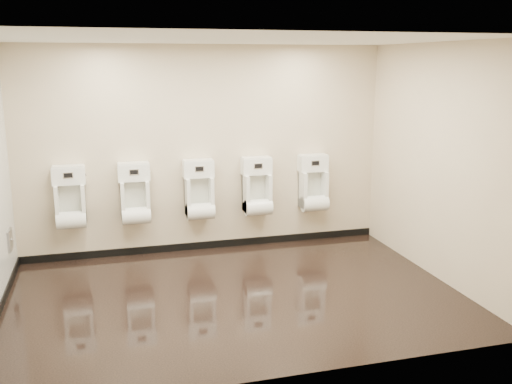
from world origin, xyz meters
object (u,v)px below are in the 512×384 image
access_panel (10,240)px  urinal_1 (135,198)px  urinal_2 (199,194)px  urinal_4 (313,187)px  urinal_3 (257,190)px  urinal_0 (70,202)px

access_panel → urinal_1: (1.51, 0.41, 0.32)m
urinal_2 → urinal_4: size_ratio=1.00×
access_panel → urinal_3: 3.22m
urinal_4 → urinal_0: bearing=180.0°
urinal_3 → access_panel: bearing=-172.6°
urinal_1 → urinal_3: bearing=0.0°
access_panel → urinal_0: size_ratio=0.32×
urinal_1 → urinal_4: same height
urinal_1 → urinal_4: 2.50m
access_panel → urinal_2: size_ratio=0.32×
urinal_4 → urinal_1: bearing=180.0°
access_panel → urinal_0: 0.87m
urinal_4 → access_panel: bearing=-174.2°
urinal_0 → urinal_2: size_ratio=1.00×
urinal_2 → urinal_1: bearing=180.0°
urinal_3 → urinal_4: same height
urinal_3 → urinal_0: bearing=180.0°
urinal_2 → urinal_0: bearing=180.0°
urinal_3 → urinal_2: bearing=180.0°
urinal_1 → urinal_2: same height
urinal_0 → urinal_4: same height
urinal_1 → urinal_3: (1.67, 0.00, 0.00)m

